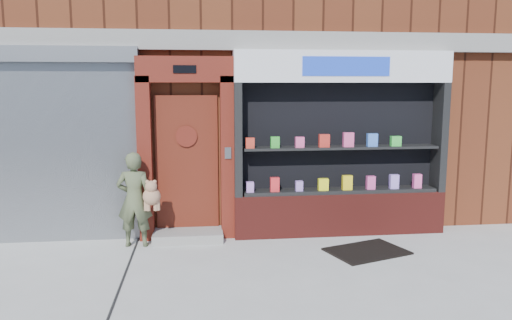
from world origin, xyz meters
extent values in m
plane|color=#9E9E99|center=(0.00, 0.00, 0.00)|extent=(80.00, 80.00, 0.00)
cube|color=#542313|center=(0.00, 6.00, 4.00)|extent=(12.00, 8.00, 8.00)
cube|color=gray|center=(0.00, 1.92, 3.15)|extent=(12.00, 0.16, 0.30)
cube|color=gray|center=(-3.00, 1.94, 1.40)|extent=(3.00, 0.10, 2.80)
cube|color=slate|center=(-3.00, 1.88, 2.92)|extent=(3.10, 0.30, 0.24)
cube|color=#58170F|center=(-1.40, 1.86, 1.30)|extent=(0.22, 0.28, 2.60)
cube|color=#58170F|center=(-0.10, 1.86, 1.30)|extent=(0.22, 0.28, 2.60)
cube|color=#58170F|center=(-0.75, 1.86, 2.70)|extent=(1.50, 0.28, 0.40)
cube|color=black|center=(-0.75, 1.71, 2.70)|extent=(0.35, 0.01, 0.12)
cube|color=#531A0F|center=(-0.75, 1.97, 1.20)|extent=(1.00, 0.06, 2.20)
cylinder|color=black|center=(-0.75, 1.93, 1.65)|extent=(0.28, 0.02, 0.28)
cylinder|color=#58170F|center=(-0.75, 1.92, 1.65)|extent=(0.34, 0.02, 0.34)
cube|color=gray|center=(-0.75, 1.70, 0.07)|extent=(1.10, 0.55, 0.15)
cube|color=slate|center=(-0.10, 1.71, 1.40)|extent=(0.10, 0.02, 0.18)
cube|color=maroon|center=(1.75, 1.80, 0.35)|extent=(3.50, 0.40, 0.70)
cube|color=black|center=(0.06, 1.80, 1.60)|extent=(0.12, 0.40, 1.80)
cube|color=black|center=(3.44, 1.80, 1.60)|extent=(0.12, 0.40, 1.80)
cube|color=black|center=(1.75, 1.99, 1.60)|extent=(3.30, 0.03, 1.80)
cube|color=black|center=(1.75, 1.80, 0.73)|extent=(3.20, 0.36, 0.06)
cube|color=black|center=(1.75, 1.80, 1.45)|extent=(3.20, 0.36, 0.04)
cube|color=white|center=(1.75, 1.80, 2.75)|extent=(3.50, 0.40, 0.50)
cube|color=blue|center=(1.75, 1.59, 2.75)|extent=(1.40, 0.01, 0.30)
cube|color=#B578D9|center=(0.25, 1.72, 0.84)|extent=(0.12, 0.09, 0.17)
cube|color=red|center=(0.65, 1.72, 0.88)|extent=(0.14, 0.09, 0.23)
cube|color=#9F76D4|center=(1.05, 1.72, 0.84)|extent=(0.12, 0.09, 0.16)
cube|color=#FCFB1A|center=(1.45, 1.72, 0.86)|extent=(0.16, 0.09, 0.19)
cube|color=yellow|center=(1.85, 1.72, 0.88)|extent=(0.16, 0.09, 0.24)
cube|color=#DF4A97|center=(2.25, 1.72, 0.87)|extent=(0.14, 0.09, 0.22)
cube|color=#A883ED|center=(2.65, 1.72, 0.88)|extent=(0.14, 0.09, 0.23)
cube|color=#F752A4|center=(3.05, 1.72, 0.88)|extent=(0.13, 0.09, 0.23)
cube|color=red|center=(0.25, 1.72, 1.55)|extent=(0.14, 0.09, 0.17)
cube|color=green|center=(0.65, 1.72, 1.56)|extent=(0.14, 0.09, 0.18)
cube|color=#EB4E8D|center=(1.05, 1.72, 1.55)|extent=(0.14, 0.09, 0.17)
cube|color=red|center=(1.45, 1.72, 1.57)|extent=(0.17, 0.09, 0.21)
cube|color=#E54C89|center=(1.85, 1.72, 1.59)|extent=(0.17, 0.09, 0.23)
cube|color=#4075DC|center=(2.25, 1.72, 1.58)|extent=(0.16, 0.09, 0.21)
cube|color=green|center=(2.65, 1.72, 1.55)|extent=(0.17, 0.09, 0.16)
imported|color=#4C5538|center=(-1.55, 1.52, 0.73)|extent=(0.55, 0.38, 1.47)
sphere|color=#9E6F4F|center=(-1.27, 1.41, 0.80)|extent=(0.27, 0.27, 0.27)
sphere|color=#9E6F4F|center=(-1.27, 1.36, 0.96)|extent=(0.18, 0.18, 0.18)
sphere|color=#9E6F4F|center=(-1.33, 1.36, 1.03)|extent=(0.06, 0.06, 0.06)
sphere|color=#9E6F4F|center=(-1.22, 1.36, 1.03)|extent=(0.06, 0.06, 0.06)
cylinder|color=#9E6F4F|center=(-1.36, 1.41, 0.66)|extent=(0.06, 0.06, 0.16)
cylinder|color=#9E6F4F|center=(-1.18, 1.41, 0.66)|extent=(0.06, 0.06, 0.16)
cylinder|color=#9E6F4F|center=(-1.33, 1.39, 0.66)|extent=(0.06, 0.06, 0.16)
cylinder|color=#9E6F4F|center=(-1.22, 1.39, 0.66)|extent=(0.06, 0.06, 0.16)
cube|color=black|center=(1.90, 0.82, 0.01)|extent=(1.30, 1.10, 0.03)
camera|label=1|loc=(-0.56, -6.07, 2.47)|focal=35.00mm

